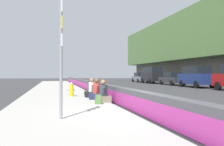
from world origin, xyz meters
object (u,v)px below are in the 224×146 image
Objects in this scene: seated_person_middle at (97,93)px; seated_person_rear at (92,91)px; seated_person_far at (91,90)px; route_sign_post at (61,47)px; fire_hydrant at (71,89)px; parked_car_far at (152,75)px; parked_car_farther at (140,77)px; seated_person_foreground at (103,95)px; parked_car_midline at (172,79)px; parked_car_fourth at (196,77)px; backpack at (98,99)px.

seated_person_middle reaches higher than seated_person_rear.
seated_person_far is at bearing -5.64° from seated_person_rear.
route_sign_post is 4.09× the size of fire_hydrant.
fire_hydrant is 0.80× the size of seated_person_middle.
route_sign_post reaches higher than parked_car_far.
seated_person_rear is 0.21× the size of parked_car_far.
seated_person_far is 30.55m from parked_car_farther.
seated_person_far is 0.21× the size of parked_car_far.
route_sign_post is at bearing 173.61° from fire_hydrant.
fire_hydrant is at bearing -6.39° from route_sign_post.
route_sign_post is at bearing 165.20° from seated_person_far.
parked_car_midline reaches higher than seated_person_foreground.
fire_hydrant is 0.84× the size of seated_person_foreground.
parked_car_farther is at bearing -0.12° from parked_car_midline.
parked_car_far is (25.27, -12.85, 0.89)m from seated_person_foreground.
parked_car_far reaches higher than seated_person_rear.
fire_hydrant is at bearing 137.18° from parked_car_midline.
seated_person_middle is 21.69m from parked_car_midline.
fire_hydrant is at bearing 147.28° from parked_car_far.
fire_hydrant is 31.35m from parked_car_farther.
parked_car_farther is at bearing -25.29° from seated_person_far.
parked_car_midline is (16.04, -13.12, 0.38)m from seated_person_rear.
parked_car_far is at bearing -26.95° from seated_person_foreground.
parked_car_farther is at bearing -1.60° from parked_car_far.
parked_car_fourth is (10.05, -12.93, 0.70)m from seated_person_rear.
seated_person_far is (0.99, -0.10, -0.00)m from seated_person_rear.
seated_person_rear reaches higher than fire_hydrant.
seated_person_far is at bearing 149.22° from parked_car_far.
route_sign_post reaches higher than seated_person_middle.
route_sign_post is at bearing 163.91° from seated_person_rear.
seated_person_far is at bearing -4.42° from backpack.
seated_person_foreground is at bearing -26.86° from route_sign_post.
seated_person_foreground is 2.66m from seated_person_rear.
seated_person_foreground is at bearing 153.05° from parked_car_far.
parked_car_far is at bearing -0.22° from parked_car_fourth.
seated_person_rear is 20.73m from parked_car_midline.
backpack is 34.67m from parked_car_farther.
route_sign_post is 0.80× the size of parked_car_farther.
fire_hydrant is at bearing 152.95° from parked_car_farther.
seated_person_rear is 1.01× the size of seated_person_far.
fire_hydrant is 0.17× the size of parked_car_far.
parked_car_midline reaches higher than seated_person_far.
seated_person_far is at bearing -14.80° from route_sign_post.
route_sign_post is 3.43× the size of seated_person_foreground.
route_sign_post is 0.70× the size of parked_car_far.
seated_person_foreground is 33.86m from parked_car_farther.
route_sign_post is 38.47m from parked_car_farther.
parked_car_farther is (31.98, -13.38, 0.53)m from backpack.
route_sign_post is 3.29× the size of seated_person_middle.
route_sign_post is 32.96m from parked_car_far.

